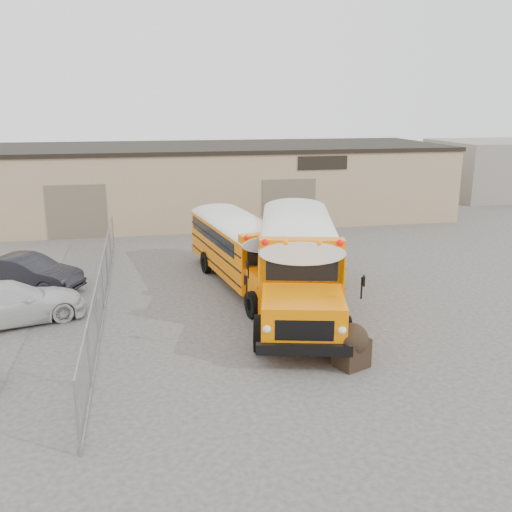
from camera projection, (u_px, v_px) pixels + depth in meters
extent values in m
plane|color=#42403D|center=(285.00, 329.00, 18.97)|extent=(120.00, 120.00, 0.00)
cube|color=tan|center=(211.00, 182.00, 37.32)|extent=(30.00, 10.00, 4.50)
cube|color=black|center=(210.00, 147.00, 36.72)|extent=(30.20, 10.20, 0.25)
cube|color=black|center=(323.00, 163.00, 33.28)|extent=(3.00, 0.08, 0.80)
cube|color=brown|center=(77.00, 212.00, 31.24)|extent=(3.20, 0.08, 3.00)
cube|color=brown|center=(289.00, 205.00, 33.52)|extent=(3.20, 0.08, 3.00)
cylinder|color=gray|center=(77.00, 419.00, 11.91)|extent=(0.07, 0.07, 1.80)
cylinder|color=gray|center=(89.00, 358.00, 14.75)|extent=(0.07, 0.07, 1.80)
cylinder|color=gray|center=(97.00, 317.00, 17.59)|extent=(0.07, 0.07, 1.80)
cylinder|color=gray|center=(103.00, 287.00, 20.43)|extent=(0.07, 0.07, 1.80)
cylinder|color=gray|center=(107.00, 265.00, 23.27)|extent=(0.07, 0.07, 1.80)
cylinder|color=gray|center=(110.00, 247.00, 26.11)|extent=(0.07, 0.07, 1.80)
cylinder|color=gray|center=(113.00, 233.00, 28.95)|extent=(0.07, 0.07, 1.80)
cylinder|color=gray|center=(101.00, 264.00, 20.21)|extent=(0.05, 18.00, 0.05)
cylinder|color=gray|center=(104.00, 309.00, 20.65)|extent=(0.05, 18.00, 0.05)
cube|color=gray|center=(103.00, 287.00, 20.43)|extent=(0.02, 18.00, 1.70)
cube|color=gray|center=(502.00, 169.00, 45.68)|extent=(10.00, 8.00, 4.40)
cube|color=#FF7A00|center=(204.00, 222.00, 29.06)|extent=(3.45, 7.35, 1.91)
cube|color=#FF7A00|center=(232.00, 250.00, 25.05)|extent=(2.35, 2.35, 1.07)
cube|color=black|center=(225.00, 225.00, 25.74)|extent=(1.89, 0.37, 0.70)
cube|color=white|center=(204.00, 200.00, 28.77)|extent=(3.46, 7.43, 0.37)
cube|color=#FF7A00|center=(223.00, 211.00, 25.78)|extent=(2.32, 0.83, 0.33)
sphere|color=#E50705|center=(204.00, 211.00, 25.23)|extent=(0.19, 0.19, 0.19)
sphere|color=#E50705|center=(245.00, 208.00, 25.90)|extent=(0.19, 0.19, 0.19)
sphere|color=orange|center=(215.00, 210.00, 25.41)|extent=(0.19, 0.19, 0.19)
sphere|color=orange|center=(234.00, 209.00, 25.71)|extent=(0.19, 0.19, 0.19)
cube|color=black|center=(241.00, 266.00, 24.17)|extent=(2.28, 0.57, 0.26)
cube|color=black|center=(187.00, 224.00, 32.52)|extent=(2.28, 0.56, 0.26)
cube|color=black|center=(204.00, 223.00, 29.08)|extent=(3.46, 7.22, 0.06)
cube|color=black|center=(202.00, 210.00, 29.17)|extent=(3.29, 6.26, 0.58)
cylinder|color=black|center=(208.00, 264.00, 24.90)|extent=(0.41, 1.00, 0.97)
cylinder|color=black|center=(255.00, 259.00, 25.66)|extent=(0.41, 1.00, 0.97)
cylinder|color=black|center=(177.00, 236.00, 30.20)|extent=(0.41, 1.00, 0.97)
cylinder|color=black|center=(217.00, 232.00, 30.96)|extent=(0.41, 1.00, 0.97)
cube|color=orange|center=(293.00, 220.00, 28.22)|extent=(4.60, 8.71, 2.24)
cube|color=orange|center=(296.00, 258.00, 23.19)|extent=(2.90, 2.90, 1.26)
cube|color=black|center=(296.00, 225.00, 24.07)|extent=(2.19, 0.59, 0.82)
cube|color=white|center=(294.00, 194.00, 27.89)|extent=(4.62, 8.79, 0.44)
cube|color=orange|center=(296.00, 208.00, 24.14)|extent=(2.73, 1.16, 0.39)
sphere|color=#E50705|center=(269.00, 205.00, 23.90)|extent=(0.22, 0.22, 0.22)
sphere|color=#E50705|center=(324.00, 206.00, 23.82)|extent=(0.22, 0.22, 0.22)
sphere|color=orange|center=(284.00, 205.00, 23.88)|extent=(0.22, 0.22, 0.22)
sphere|color=orange|center=(308.00, 206.00, 23.84)|extent=(0.22, 0.22, 0.22)
cube|color=black|center=(297.00, 279.00, 22.07)|extent=(2.66, 0.86, 0.31)
cube|color=black|center=(291.00, 222.00, 32.54)|extent=(2.65, 0.84, 0.31)
cube|color=black|center=(293.00, 222.00, 28.24)|extent=(4.60, 8.55, 0.07)
cube|color=black|center=(293.00, 206.00, 28.37)|extent=(4.32, 7.44, 0.68)
cylinder|color=black|center=(264.00, 271.00, 23.51)|extent=(0.56, 1.18, 1.14)
cylinder|color=black|center=(327.00, 272.00, 23.42)|extent=(0.56, 1.18, 1.14)
cylinder|color=black|center=(267.00, 234.00, 30.16)|extent=(0.56, 1.18, 1.14)
cylinder|color=black|center=(317.00, 235.00, 30.06)|extent=(0.56, 1.18, 1.14)
cube|color=black|center=(351.00, 352.00, 16.21)|extent=(1.10, 1.05, 0.86)
sphere|color=black|center=(352.00, 340.00, 16.11)|extent=(0.95, 0.95, 0.95)
imported|color=silver|center=(9.00, 303.00, 19.33)|extent=(5.37, 3.49, 1.45)
imported|color=black|center=(27.00, 273.00, 22.73)|extent=(4.59, 3.33, 1.44)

